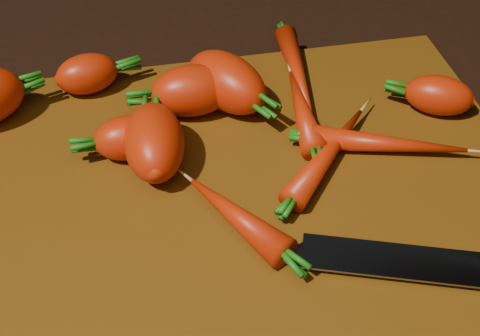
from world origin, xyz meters
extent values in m
cube|color=black|center=(0.00, 0.00, -0.01)|extent=(2.00, 2.00, 0.01)
cube|color=brown|center=(0.00, 0.00, 0.01)|extent=(0.50, 0.40, 0.01)
ellipsoid|color=red|center=(-0.09, 0.07, 0.03)|extent=(0.06, 0.04, 0.04)
ellipsoid|color=red|center=(0.01, 0.12, 0.04)|extent=(0.09, 0.11, 0.05)
ellipsoid|color=red|center=(-0.07, 0.05, 0.04)|extent=(0.06, 0.09, 0.05)
ellipsoid|color=red|center=(-0.02, 0.12, 0.04)|extent=(0.08, 0.05, 0.05)
ellipsoid|color=red|center=(-0.12, 0.17, 0.03)|extent=(0.07, 0.05, 0.04)
ellipsoid|color=red|center=(0.20, 0.07, 0.03)|extent=(0.07, 0.06, 0.04)
ellipsoid|color=red|center=(0.07, 0.08, 0.02)|extent=(0.03, 0.12, 0.02)
ellipsoid|color=red|center=(0.14, 0.02, 0.02)|extent=(0.14, 0.07, 0.02)
ellipsoid|color=red|center=(-0.01, -0.04, 0.03)|extent=(0.08, 0.11, 0.03)
ellipsoid|color=red|center=(0.09, 0.15, 0.02)|extent=(0.03, 0.14, 0.02)
ellipsoid|color=red|center=(0.08, 0.02, 0.02)|extent=(0.11, 0.12, 0.02)
cube|color=gray|center=(0.03, -0.08, 0.02)|extent=(0.19, 0.09, 0.00)
cube|color=gray|center=(0.12, -0.11, 0.02)|extent=(0.02, 0.03, 0.01)
camera|label=1|loc=(-0.08, -0.39, 0.41)|focal=50.00mm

